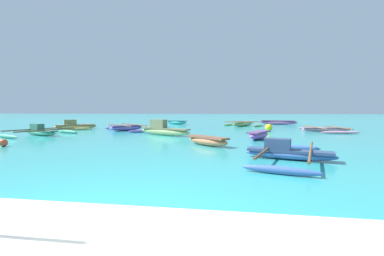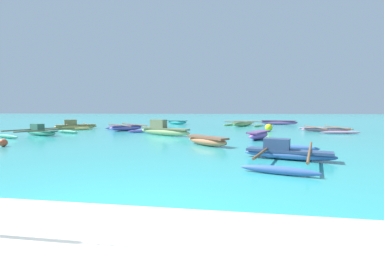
{
  "view_description": "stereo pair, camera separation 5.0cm",
  "coord_description": "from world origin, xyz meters",
  "px_view_note": "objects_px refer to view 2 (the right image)",
  "views": [
    {
      "loc": [
        1.72,
        -2.43,
        1.48
      ],
      "look_at": [
        -1.02,
        15.7,
        0.25
      ],
      "focal_mm": 24.0,
      "sensor_mm": 36.0,
      "label": 1
    },
    {
      "loc": [
        1.76,
        -2.43,
        1.48
      ],
      "look_at": [
        -1.02,
        15.7,
        0.25
      ],
      "focal_mm": 24.0,
      "sensor_mm": 36.0,
      "label": 2
    }
  ],
  "objects_px": {
    "moored_boat_0": "(40,132)",
    "moored_boat_1": "(326,129)",
    "moored_boat_4": "(259,135)",
    "moored_boat_10": "(207,140)",
    "moored_boat_2": "(279,122)",
    "moored_boat_5": "(75,126)",
    "moored_boat_8": "(243,124)",
    "moored_boat_3": "(163,130)",
    "mooring_buoy_0": "(269,127)",
    "mooring_buoy_1": "(3,143)",
    "moored_boat_6": "(287,153)",
    "moored_boat_7": "(126,128)",
    "moored_boat_9": "(177,122)"
  },
  "relations": [
    {
      "from": "moored_boat_0",
      "to": "moored_boat_1",
      "type": "distance_m",
      "value": 18.99
    },
    {
      "from": "moored_boat_4",
      "to": "moored_boat_10",
      "type": "bearing_deg",
      "value": 165.21
    },
    {
      "from": "moored_boat_2",
      "to": "moored_boat_4",
      "type": "relative_size",
      "value": 1.68
    },
    {
      "from": "moored_boat_5",
      "to": "moored_boat_8",
      "type": "distance_m",
      "value": 15.03
    },
    {
      "from": "moored_boat_3",
      "to": "mooring_buoy_0",
      "type": "distance_m",
      "value": 8.03
    },
    {
      "from": "moored_boat_4",
      "to": "moored_boat_5",
      "type": "bearing_deg",
      "value": 94.28
    },
    {
      "from": "moored_boat_1",
      "to": "mooring_buoy_1",
      "type": "height_order",
      "value": "moored_boat_1"
    },
    {
      "from": "moored_boat_4",
      "to": "mooring_buoy_0",
      "type": "bearing_deg",
      "value": 12.48
    },
    {
      "from": "moored_boat_0",
      "to": "mooring_buoy_0",
      "type": "bearing_deg",
      "value": 42.32
    },
    {
      "from": "moored_boat_0",
      "to": "mooring_buoy_1",
      "type": "relative_size",
      "value": 13.4
    },
    {
      "from": "mooring_buoy_1",
      "to": "moored_boat_4",
      "type": "bearing_deg",
      "value": 22.61
    },
    {
      "from": "moored_boat_0",
      "to": "moored_boat_5",
      "type": "distance_m",
      "value": 5.42
    },
    {
      "from": "moored_boat_3",
      "to": "mooring_buoy_0",
      "type": "bearing_deg",
      "value": 62.05
    },
    {
      "from": "moored_boat_4",
      "to": "moored_boat_8",
      "type": "relative_size",
      "value": 0.58
    },
    {
      "from": "moored_boat_6",
      "to": "moored_boat_7",
      "type": "xyz_separation_m",
      "value": [
        -9.45,
        10.08,
        0.02
      ]
    },
    {
      "from": "moored_boat_6",
      "to": "moored_boat_7",
      "type": "bearing_deg",
      "value": 150.33
    },
    {
      "from": "moored_boat_0",
      "to": "moored_boat_6",
      "type": "bearing_deg",
      "value": -2.57
    },
    {
      "from": "moored_boat_1",
      "to": "moored_boat_9",
      "type": "relative_size",
      "value": 1.68
    },
    {
      "from": "moored_boat_0",
      "to": "moored_boat_1",
      "type": "bearing_deg",
      "value": 38.54
    },
    {
      "from": "moored_boat_4",
      "to": "moored_boat_6",
      "type": "bearing_deg",
      "value": -151.99
    },
    {
      "from": "moored_boat_1",
      "to": "moored_boat_9",
      "type": "bearing_deg",
      "value": 141.98
    },
    {
      "from": "moored_boat_1",
      "to": "moored_boat_8",
      "type": "relative_size",
      "value": 1.09
    },
    {
      "from": "moored_boat_4",
      "to": "moored_boat_7",
      "type": "distance_m",
      "value": 10.22
    },
    {
      "from": "moored_boat_8",
      "to": "mooring_buoy_1",
      "type": "bearing_deg",
      "value": 175.65
    },
    {
      "from": "moored_boat_9",
      "to": "moored_boat_10",
      "type": "distance_m",
      "value": 17.51
    },
    {
      "from": "moored_boat_4",
      "to": "moored_boat_9",
      "type": "height_order",
      "value": "moored_boat_9"
    },
    {
      "from": "moored_boat_0",
      "to": "moored_boat_4",
      "type": "height_order",
      "value": "moored_boat_0"
    },
    {
      "from": "moored_boat_1",
      "to": "moored_boat_6",
      "type": "height_order",
      "value": "moored_boat_6"
    },
    {
      "from": "moored_boat_3",
      "to": "moored_boat_5",
      "type": "distance_m",
      "value": 9.43
    },
    {
      "from": "moored_boat_3",
      "to": "mooring_buoy_1",
      "type": "relative_size",
      "value": 11.55
    },
    {
      "from": "moored_boat_3",
      "to": "moored_boat_4",
      "type": "bearing_deg",
      "value": 16.43
    },
    {
      "from": "moored_boat_6",
      "to": "moored_boat_3",
      "type": "bearing_deg",
      "value": 146.91
    },
    {
      "from": "moored_boat_1",
      "to": "mooring_buoy_0",
      "type": "distance_m",
      "value": 4.01
    },
    {
      "from": "mooring_buoy_0",
      "to": "moored_boat_6",
      "type": "bearing_deg",
      "value": -95.26
    },
    {
      "from": "moored_boat_2",
      "to": "moored_boat_7",
      "type": "height_order",
      "value": "moored_boat_7"
    },
    {
      "from": "moored_boat_0",
      "to": "moored_boat_2",
      "type": "relative_size",
      "value": 1.12
    },
    {
      "from": "moored_boat_1",
      "to": "moored_boat_4",
      "type": "relative_size",
      "value": 1.89
    },
    {
      "from": "moored_boat_3",
      "to": "mooring_buoy_0",
      "type": "relative_size",
      "value": 7.0
    },
    {
      "from": "moored_boat_1",
      "to": "moored_boat_5",
      "type": "relative_size",
      "value": 1.18
    },
    {
      "from": "moored_boat_5",
      "to": "mooring_buoy_0",
      "type": "distance_m",
      "value": 15.28
    },
    {
      "from": "moored_boat_4",
      "to": "moored_boat_3",
      "type": "bearing_deg",
      "value": 102.01
    },
    {
      "from": "moored_boat_5",
      "to": "moored_boat_10",
      "type": "distance_m",
      "value": 14.23
    },
    {
      "from": "moored_boat_0",
      "to": "moored_boat_2",
      "type": "distance_m",
      "value": 22.08
    },
    {
      "from": "moored_boat_5",
      "to": "moored_boat_6",
      "type": "height_order",
      "value": "moored_boat_5"
    },
    {
      "from": "moored_boat_0",
      "to": "moored_boat_6",
      "type": "height_order",
      "value": "moored_boat_0"
    },
    {
      "from": "moored_boat_9",
      "to": "moored_boat_1",
      "type": "bearing_deg",
      "value": -6.85
    },
    {
      "from": "moored_boat_10",
      "to": "moored_boat_4",
      "type": "bearing_deg",
      "value": 91.41
    },
    {
      "from": "moored_boat_9",
      "to": "mooring_buoy_1",
      "type": "relative_size",
      "value": 8.03
    },
    {
      "from": "moored_boat_4",
      "to": "moored_boat_8",
      "type": "bearing_deg",
      "value": 26.78
    },
    {
      "from": "moored_boat_4",
      "to": "moored_boat_0",
      "type": "bearing_deg",
      "value": 114.87
    }
  ]
}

